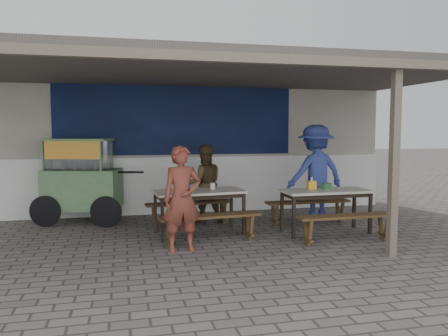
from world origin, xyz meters
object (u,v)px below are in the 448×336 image
bench_left_street (211,222)px  table_right (326,194)px  table_left (199,195)px  bench_right_wall (308,206)px  donation_box (326,186)px  patron_wall_side (204,184)px  bench_left_wall (189,208)px  bench_right_street (347,222)px  condiment_bowl (181,190)px  condiment_jar (213,186)px  patron_street_side (182,199)px  tissue_box (312,185)px  vendor_cart (81,177)px  patron_right_table (315,173)px

bench_left_street → table_right: size_ratio=1.07×
table_left → bench_left_street: (0.07, -0.65, -0.33)m
bench_right_wall → donation_box: 0.79m
patron_wall_side → bench_left_wall: bearing=36.4°
bench_right_street → donation_box: 0.91m
donation_box → condiment_bowl: donation_box is taller
bench_left_wall → condiment_jar: (0.34, -0.50, 0.46)m
bench_left_street → condiment_jar: (0.20, 0.81, 0.46)m
patron_street_side → tissue_box: patron_street_side is taller
table_right → vendor_cart: 4.56m
table_left → patron_wall_side: 0.94m
bench_right_street → condiment_jar: condiment_jar is taller
table_right → vendor_cart: vendor_cart is taller
bench_right_street → patron_wall_side: bearing=131.8°
patron_street_side → table_left: bearing=63.1°
bench_left_street → patron_right_table: size_ratio=0.87×
patron_right_table → donation_box: patron_right_table is taller
patron_wall_side → patron_right_table: bearing=172.0°
patron_right_table → vendor_cart: bearing=-18.1°
patron_right_table → bench_left_street: bearing=20.2°
bench_right_street → patron_right_table: size_ratio=0.87×
bench_left_wall → bench_right_wall: same height
bench_right_street → table_right: bearing=90.0°
vendor_cart → condiment_bowl: vendor_cart is taller
bench_right_street → patron_street_side: (-2.57, 0.14, 0.43)m
tissue_box → condiment_jar: 1.73m
table_left → condiment_jar: 0.34m
vendor_cart → patron_wall_side: vendor_cart is taller
patron_right_table → table_right: bearing=66.3°
bench_left_wall → bench_right_street: size_ratio=1.00×
bench_left_street → condiment_bowl: (-0.39, 0.62, 0.43)m
patron_street_side → tissue_box: (2.37, 0.76, 0.04)m
table_right → patron_right_table: patron_right_table is taller
patron_wall_side → tissue_box: patron_wall_side is taller
bench_left_wall → donation_box: donation_box is taller
table_left → tissue_box: 1.97m
bench_left_wall → table_right: table_right is taller
bench_left_street → donation_box: 2.18m
vendor_cart → patron_wall_side: 2.35m
table_left → bench_left_wall: size_ratio=0.97×
bench_left_wall → vendor_cart: (-1.97, 0.74, 0.53)m
table_left → tissue_box: tissue_box is taller
table_left → bench_left_street: bearing=-90.0°
vendor_cart → patron_right_table: patron_right_table is taller
patron_street_side → condiment_bowl: patron_street_side is taller
condiment_jar → condiment_bowl: bearing=-161.7°
patron_right_table → bench_left_wall: bearing=-9.0°
bench_left_wall → patron_wall_side: 0.58m
bench_left_street → bench_right_wall: 2.26m
donation_box → patron_wall_side: bearing=146.9°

